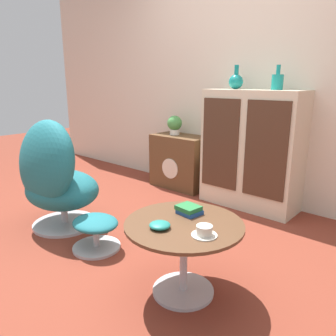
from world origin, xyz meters
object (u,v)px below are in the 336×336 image
at_px(vase_leftmost, 236,81).
at_px(ottoman, 96,228).
at_px(tv_console, 180,161).
at_px(vase_inner_left, 277,81).
at_px(egg_chair, 54,177).
at_px(potted_plant, 175,124).
at_px(sideboard, 251,150).
at_px(coffee_table, 184,242).
at_px(bowl, 160,225).
at_px(teacup, 204,232).
at_px(book_stack, 189,210).

bearing_deg(vase_leftmost, ottoman, -97.66).
xyz_separation_m(tv_console, vase_inner_left, (1.09, -0.01, 0.90)).
bearing_deg(vase_inner_left, egg_chair, -127.20).
height_order(egg_chair, vase_leftmost, vase_leftmost).
relative_size(vase_inner_left, potted_plant, 0.97).
xyz_separation_m(tv_console, egg_chair, (-0.07, -1.54, 0.14)).
distance_m(sideboard, vase_inner_left, 0.67).
height_order(coffee_table, bowl, bowl).
distance_m(vase_inner_left, teacup, 1.78).
xyz_separation_m(tv_console, teacup, (1.46, -1.59, 0.16)).
bearing_deg(vase_inner_left, tv_console, 179.44).
relative_size(vase_inner_left, bowl, 1.85).
height_order(sideboard, teacup, sideboard).
xyz_separation_m(potted_plant, teacup, (1.55, -1.59, -0.26)).
relative_size(tv_console, book_stack, 4.48).
bearing_deg(sideboard, egg_chair, -122.16).
distance_m(egg_chair, teacup, 1.53).
bearing_deg(ottoman, coffee_table, 1.48).
bearing_deg(ottoman, book_stack, 10.58).
bearing_deg(vase_leftmost, coffee_table, -68.40).
bearing_deg(teacup, potted_plant, 134.35).
bearing_deg(teacup, book_stack, 143.48).
distance_m(egg_chair, potted_plant, 1.57).
xyz_separation_m(potted_plant, bowl, (1.32, -1.68, -0.27)).
bearing_deg(tv_console, egg_chair, -92.58).
bearing_deg(vase_inner_left, teacup, -76.84).
distance_m(ottoman, teacup, 1.03).
distance_m(vase_inner_left, bowl, 1.83).
bearing_deg(potted_plant, bowl, -51.69).
relative_size(ottoman, potted_plant, 1.66).
relative_size(ottoman, bowl, 3.18).
relative_size(coffee_table, vase_leftmost, 3.00).
relative_size(vase_inner_left, teacup, 1.57).
height_order(ottoman, vase_leftmost, vase_leftmost).
bearing_deg(coffee_table, vase_inner_left, 97.21).
xyz_separation_m(vase_leftmost, bowl, (0.55, -1.66, -0.74)).
xyz_separation_m(coffee_table, vase_inner_left, (-0.19, 1.52, 0.88)).
height_order(sideboard, coffee_table, sideboard).
bearing_deg(potted_plant, tv_console, -0.42).
relative_size(ottoman, vase_leftmost, 1.63).
distance_m(sideboard, potted_plant, 1.00).
xyz_separation_m(tv_console, bowl, (1.23, -1.67, 0.16)).
bearing_deg(egg_chair, tv_console, 87.42).
bearing_deg(bowl, book_stack, 91.24).
xyz_separation_m(egg_chair, potted_plant, (-0.02, 1.54, 0.28)).
bearing_deg(sideboard, vase_leftmost, 178.93).
distance_m(vase_leftmost, bowl, 1.90).
height_order(tv_console, egg_chair, egg_chair).
relative_size(ottoman, teacup, 2.71).
bearing_deg(coffee_table, teacup, -17.14).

